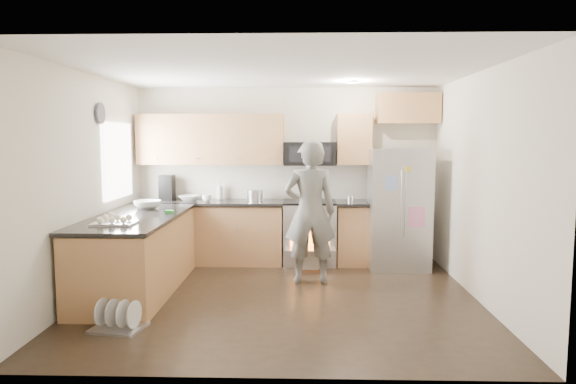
{
  "coord_description": "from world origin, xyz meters",
  "views": [
    {
      "loc": [
        0.24,
        -5.78,
        1.85
      ],
      "look_at": [
        0.06,
        0.5,
        1.19
      ],
      "focal_mm": 32.0,
      "sensor_mm": 36.0,
      "label": 1
    }
  ],
  "objects_px": {
    "stove_range": "(310,218)",
    "person": "(310,212)",
    "dish_rack": "(118,321)",
    "refrigerator": "(399,209)"
  },
  "relations": [
    {
      "from": "stove_range",
      "to": "person",
      "type": "distance_m",
      "value": 1.03
    },
    {
      "from": "stove_range",
      "to": "refrigerator",
      "type": "distance_m",
      "value": 1.29
    },
    {
      "from": "stove_range",
      "to": "refrigerator",
      "type": "height_order",
      "value": "stove_range"
    },
    {
      "from": "refrigerator",
      "to": "dish_rack",
      "type": "distance_m",
      "value": 4.07
    },
    {
      "from": "refrigerator",
      "to": "dish_rack",
      "type": "xyz_separation_m",
      "value": [
        -3.15,
        -2.47,
        -0.77
      ]
    },
    {
      "from": "stove_range",
      "to": "person",
      "type": "height_order",
      "value": "person"
    },
    {
      "from": "stove_range",
      "to": "dish_rack",
      "type": "height_order",
      "value": "stove_range"
    },
    {
      "from": "person",
      "to": "dish_rack",
      "type": "relative_size",
      "value": 3.36
    },
    {
      "from": "stove_range",
      "to": "person",
      "type": "relative_size",
      "value": 0.98
    },
    {
      "from": "person",
      "to": "stove_range",
      "type": "bearing_deg",
      "value": -95.8
    }
  ]
}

